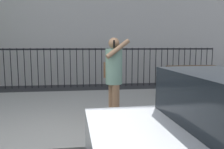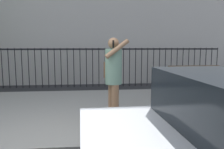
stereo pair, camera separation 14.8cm
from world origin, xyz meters
TOP-DOWN VIEW (x-y plane):
  - sidewalk at (0.00, 2.20)m, footprint 28.00×4.40m
  - iron_fence at (0.00, 5.90)m, footprint 12.03×0.04m
  - pedestrian_on_phone at (1.00, 1.18)m, footprint 0.51×0.71m
  - street_bench at (3.67, 3.30)m, footprint 1.60×0.45m

SIDE VIEW (x-z plane):
  - sidewalk at x=0.00m, z-range 0.00..0.15m
  - street_bench at x=3.67m, z-range 0.18..1.13m
  - iron_fence at x=0.00m, z-range 0.22..1.82m
  - pedestrian_on_phone at x=1.00m, z-range 0.29..2.01m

